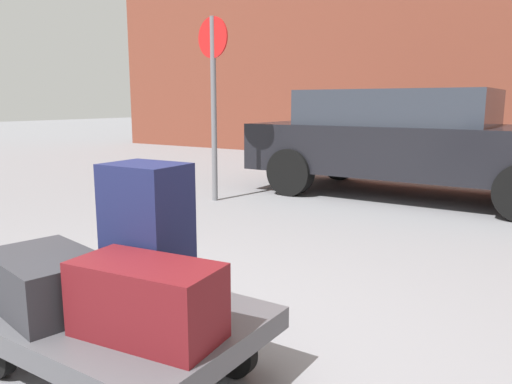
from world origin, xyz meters
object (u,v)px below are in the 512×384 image
(duffel_bag_maroon_rear_right, at_px, (147,300))
(parked_car, at_px, (410,140))
(suitcase_navy_front_left, at_px, (147,232))
(no_parking_sign, at_px, (213,89))
(suitcase_charcoal_rear_left, at_px, (46,281))
(luggage_cart, at_px, (113,321))

(duffel_bag_maroon_rear_right, distance_m, parked_car, 5.45)
(suitcase_navy_front_left, bearing_deg, no_parking_sign, 121.09)
(suitcase_navy_front_left, height_order, no_parking_sign, no_parking_sign)
(suitcase_navy_front_left, distance_m, suitcase_charcoal_rear_left, 0.49)
(no_parking_sign, bearing_deg, suitcase_navy_front_left, -56.57)
(suitcase_navy_front_left, xyz_separation_m, duffel_bag_maroon_rear_right, (0.28, -0.29, -0.17))
(parked_car, xyz_separation_m, no_parking_sign, (-2.00, -1.71, 0.66))
(parked_car, bearing_deg, no_parking_sign, -139.47)
(suitcase_charcoal_rear_left, distance_m, parked_car, 5.47)
(luggage_cart, xyz_separation_m, parked_car, (-0.20, 5.30, 0.49))
(duffel_bag_maroon_rear_right, bearing_deg, no_parking_sign, 117.95)
(duffel_bag_maroon_rear_right, xyz_separation_m, parked_car, (-0.54, 5.41, 0.27))
(duffel_bag_maroon_rear_right, relative_size, no_parking_sign, 0.26)
(luggage_cart, relative_size, suitcase_navy_front_left, 2.10)
(no_parking_sign, bearing_deg, suitcase_charcoal_rear_left, -62.53)
(suitcase_navy_front_left, relative_size, suitcase_charcoal_rear_left, 1.12)
(luggage_cart, xyz_separation_m, duffel_bag_maroon_rear_right, (0.34, -0.12, 0.22))
(suitcase_navy_front_left, bearing_deg, parked_car, 90.55)
(suitcase_navy_front_left, bearing_deg, duffel_bag_maroon_rear_right, -48.38)
(duffel_bag_maroon_rear_right, bearing_deg, suitcase_navy_front_left, 127.53)
(suitcase_charcoal_rear_left, relative_size, parked_car, 0.13)
(parked_car, distance_m, no_parking_sign, 2.71)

